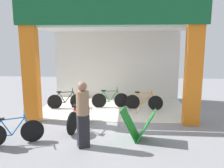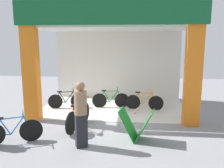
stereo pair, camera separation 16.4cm
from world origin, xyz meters
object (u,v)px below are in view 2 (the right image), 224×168
(bicycle_inside_0, at_px, (66,100))
(bicycle_inside_2, at_px, (144,102))
(sandwich_board_sign, at_px, (136,125))
(pedestrian_0, at_px, (81,114))
(bicycle_parked_0, at_px, (78,116))
(bicycle_parked_1, at_px, (12,131))
(bicycle_inside_1, at_px, (111,100))

(bicycle_inside_0, xyz_separation_m, bicycle_inside_2, (3.14, 0.06, 0.00))
(bicycle_inside_0, relative_size, sandwich_board_sign, 1.43)
(bicycle_inside_2, xyz_separation_m, pedestrian_0, (-1.74, -3.49, 0.56))
(bicycle_parked_0, relative_size, pedestrian_0, 1.00)
(bicycle_parked_1, relative_size, sandwich_board_sign, 1.41)
(bicycle_inside_1, bearing_deg, pedestrian_0, -95.88)
(bicycle_inside_1, relative_size, bicycle_inside_2, 1.02)
(sandwich_board_sign, distance_m, pedestrian_0, 1.58)
(sandwich_board_sign, bearing_deg, bicycle_parked_1, -170.69)
(bicycle_parked_0, bearing_deg, bicycle_parked_1, -139.33)
(bicycle_inside_2, bearing_deg, sandwich_board_sign, -96.30)
(bicycle_parked_0, distance_m, pedestrian_0, 1.43)
(bicycle_inside_1, xyz_separation_m, bicycle_parked_0, (-0.76, -2.41, 0.05))
(bicycle_inside_2, relative_size, bicycle_parked_0, 0.87)
(bicycle_parked_0, bearing_deg, sandwich_board_sign, -22.27)
(bicycle_inside_1, xyz_separation_m, pedestrian_0, (-0.38, -3.68, 0.55))
(bicycle_inside_0, bearing_deg, bicycle_parked_1, -97.84)
(bicycle_parked_0, bearing_deg, bicycle_inside_1, 72.41)
(bicycle_parked_0, xyz_separation_m, bicycle_parked_1, (-1.48, -1.27, -0.04))
(bicycle_inside_2, bearing_deg, bicycle_parked_1, -135.94)
(bicycle_inside_1, bearing_deg, bicycle_inside_2, -7.92)
(bicycle_inside_1, relative_size, pedestrian_0, 0.88)
(bicycle_inside_0, bearing_deg, pedestrian_0, -67.85)
(pedestrian_0, bearing_deg, bicycle_inside_1, 84.12)
(pedestrian_0, bearing_deg, bicycle_parked_0, 106.73)
(bicycle_inside_0, distance_m, pedestrian_0, 3.74)
(bicycle_inside_1, distance_m, pedestrian_0, 3.74)
(bicycle_inside_1, distance_m, sandwich_board_sign, 3.31)
(bicycle_inside_2, xyz_separation_m, bicycle_parked_0, (-2.12, -2.22, 0.05))
(sandwich_board_sign, bearing_deg, pedestrian_0, -159.12)
(bicycle_parked_1, distance_m, pedestrian_0, 1.95)
(bicycle_parked_1, bearing_deg, bicycle_inside_1, 58.61)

